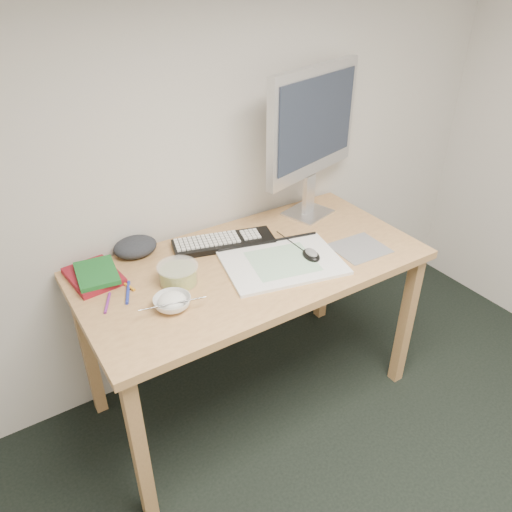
% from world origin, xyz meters
% --- Properties ---
extents(desk, '(1.40, 0.70, 0.75)m').
position_xyz_m(desk, '(0.19, 1.43, 0.67)').
color(desk, tan).
rests_on(desk, ground).
extents(mousepad, '(0.22, 0.20, 0.00)m').
position_xyz_m(mousepad, '(0.62, 1.27, 0.75)').
color(mousepad, gray).
rests_on(mousepad, desk).
extents(sketchpad, '(0.52, 0.42, 0.01)m').
position_xyz_m(sketchpad, '(0.28, 1.35, 0.76)').
color(sketchpad, silver).
rests_on(sketchpad, desk).
extents(keyboard, '(0.45, 0.24, 0.03)m').
position_xyz_m(keyboard, '(0.15, 1.61, 0.76)').
color(keyboard, black).
rests_on(keyboard, desk).
extents(monitor, '(0.57, 0.23, 0.68)m').
position_xyz_m(monitor, '(0.64, 1.65, 1.17)').
color(monitor, silver).
rests_on(monitor, desk).
extents(mouse, '(0.08, 0.11, 0.03)m').
position_xyz_m(mouse, '(0.40, 1.32, 0.78)').
color(mouse, black).
rests_on(mouse, sketchpad).
extents(rice_bowl, '(0.13, 0.13, 0.04)m').
position_xyz_m(rice_bowl, '(-0.21, 1.32, 0.77)').
color(rice_bowl, white).
rests_on(rice_bowl, desk).
extents(chopsticks, '(0.22, 0.07, 0.02)m').
position_xyz_m(chopsticks, '(-0.23, 1.29, 0.79)').
color(chopsticks, '#BCBCBF').
rests_on(chopsticks, rice_bowl).
extents(fruit_tub, '(0.19, 0.19, 0.08)m').
position_xyz_m(fruit_tub, '(-0.13, 1.46, 0.79)').
color(fruit_tub, '#D0C849').
rests_on(fruit_tub, desk).
extents(book_red, '(0.19, 0.25, 0.02)m').
position_xyz_m(book_red, '(-0.39, 1.66, 0.76)').
color(book_red, maroon).
rests_on(book_red, desk).
extents(book_green, '(0.17, 0.22, 0.02)m').
position_xyz_m(book_green, '(-0.38, 1.64, 0.78)').
color(book_green, '#186024').
rests_on(book_green, book_red).
extents(cloth_lump, '(0.18, 0.16, 0.06)m').
position_xyz_m(cloth_lump, '(-0.19, 1.75, 0.78)').
color(cloth_lump, '#23252A').
rests_on(cloth_lump, desk).
extents(pencil_pink, '(0.18, 0.02, 0.01)m').
position_xyz_m(pencil_pink, '(0.22, 1.51, 0.75)').
color(pencil_pink, pink).
rests_on(pencil_pink, desk).
extents(pencil_tan, '(0.11, 0.13, 0.01)m').
position_xyz_m(pencil_tan, '(0.15, 1.51, 0.75)').
color(pencil_tan, '#A77958').
rests_on(pencil_tan, desk).
extents(pencil_black, '(0.20, 0.04, 0.01)m').
position_xyz_m(pencil_black, '(0.24, 1.45, 0.75)').
color(pencil_black, black).
rests_on(pencil_black, desk).
extents(marker_blue, '(0.06, 0.13, 0.01)m').
position_xyz_m(marker_blue, '(-0.32, 1.49, 0.76)').
color(marker_blue, '#1D2D9E').
rests_on(marker_blue, desk).
extents(marker_orange, '(0.04, 0.12, 0.01)m').
position_xyz_m(marker_orange, '(-0.31, 1.55, 0.76)').
color(marker_orange, orange).
rests_on(marker_orange, desk).
extents(marker_purple, '(0.06, 0.11, 0.01)m').
position_xyz_m(marker_purple, '(-0.40, 1.47, 0.76)').
color(marker_purple, '#712383').
rests_on(marker_purple, desk).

